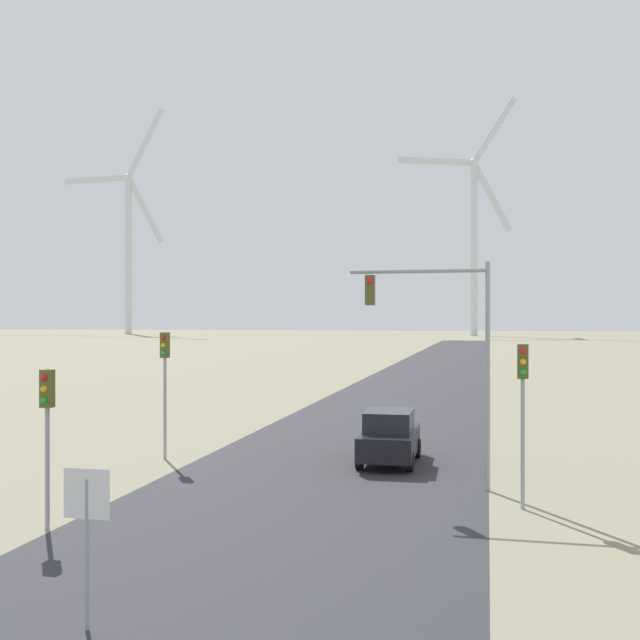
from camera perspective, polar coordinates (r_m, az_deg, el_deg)
The scene contains 9 objects.
road_surface at distance 51.39m, azimuth 7.08°, elevation -5.43°, with size 10.00×240.00×0.01m.
stop_sign_near at distance 12.87m, azimuth -17.33°, elevation -14.14°, with size 0.81×0.07×2.58m.
traffic_light_post_near_left at distance 18.94m, azimuth -20.09°, elevation -6.59°, with size 0.28×0.33×3.77m.
traffic_light_post_near_right at distance 20.26m, azimuth 15.19°, elevation -5.07°, with size 0.28×0.34×4.31m.
traffic_light_post_mid_left at distance 27.02m, azimuth -11.75°, elevation -3.51°, with size 0.28×0.34×4.49m.
traffic_light_mast_overhead at distance 22.14m, azimuth 9.22°, elevation -0.75°, with size 4.11×0.35×6.62m.
car_approaching at distance 26.04m, azimuth 5.31°, elevation -8.86°, with size 1.88×4.14×1.83m.
wind_turbine_far_left at distance 245.96m, azimuth -14.39°, elevation 6.20°, with size 36.67×4.56×70.74m.
wind_turbine_left at distance 219.07m, azimuth 11.63°, elevation 6.83°, with size 33.49×8.48×68.37m.
Camera 1 is at (4.96, -2.91, 4.98)m, focal length 42.00 mm.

